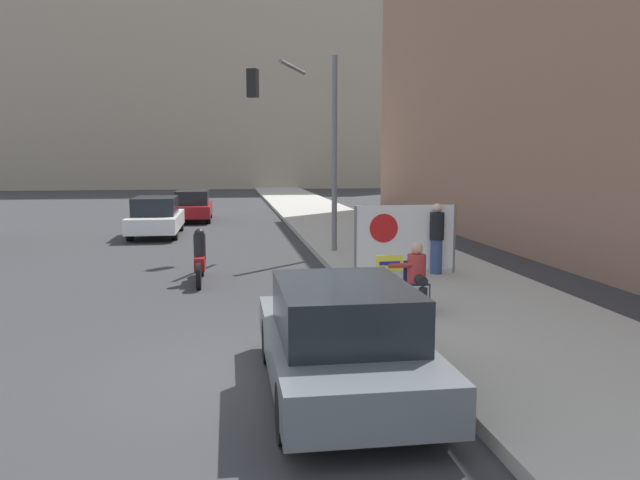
{
  "coord_description": "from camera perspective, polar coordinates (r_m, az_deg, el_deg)",
  "views": [
    {
      "loc": [
        -0.3,
        -8.2,
        2.9
      ],
      "look_at": [
        1.64,
        5.01,
        1.17
      ],
      "focal_mm": 35.0,
      "sensor_mm": 36.0,
      "label": 1
    }
  ],
  "objects": [
    {
      "name": "car_on_road_midblock",
      "position": [
        30.13,
        -11.57,
        3.08
      ],
      "size": [
        1.72,
        4.41,
        1.45
      ],
      "color": "maroon",
      "rests_on": "ground_plane"
    },
    {
      "name": "seated_protester",
      "position": [
        11.41,
        8.84,
        -3.08
      ],
      "size": [
        0.98,
        0.77,
        1.24
      ],
      "rotation": [
        0.0,
        0.0,
        0.16
      ],
      "color": "#474C56",
      "rests_on": "sidewalk_curb"
    },
    {
      "name": "jogger_on_sidewalk",
      "position": [
        15.12,
        10.63,
        0.17
      ],
      "size": [
        0.34,
        0.34,
        1.69
      ],
      "rotation": [
        0.0,
        0.0,
        3.31
      ],
      "color": "#334775",
      "rests_on": "sidewalk_curb"
    },
    {
      "name": "parked_car_curbside",
      "position": [
        7.78,
        2.01,
        -8.99
      ],
      "size": [
        1.81,
        4.19,
        1.42
      ],
      "color": "#565B60",
      "rests_on": "ground_plane"
    },
    {
      "name": "building_backdrop_far",
      "position": [
        68.61,
        -10.12,
        16.83
      ],
      "size": [
        52.0,
        12.0,
        28.58
      ],
      "color": "gray",
      "rests_on": "ground_plane"
    },
    {
      "name": "motorcycle_on_road",
      "position": [
        15.01,
        -10.92,
        -1.77
      ],
      "size": [
        0.28,
        2.24,
        1.29
      ],
      "color": "maroon",
      "rests_on": "ground_plane"
    },
    {
      "name": "car_on_road_nearest",
      "position": [
        24.57,
        -14.75,
        2.09
      ],
      "size": [
        1.78,
        4.75,
        1.49
      ],
      "color": "white",
      "rests_on": "ground_plane"
    },
    {
      "name": "ground_plane",
      "position": [
        8.7,
        -6.06,
        -12.16
      ],
      "size": [
        160.0,
        160.0,
        0.0
      ],
      "primitive_type": "plane",
      "color": "#303033"
    },
    {
      "name": "protest_banner",
      "position": [
        14.98,
        7.75,
        0.23
      ],
      "size": [
        2.5,
        0.06,
        1.65
      ],
      "color": "slate",
      "rests_on": "sidewalk_curb"
    },
    {
      "name": "traffic_light_pole",
      "position": [
        18.9,
        -1.52,
        10.77
      ],
      "size": [
        2.63,
        2.39,
        5.73
      ],
      "color": "slate",
      "rests_on": "sidewalk_curb"
    },
    {
      "name": "sidewalk_curb",
      "position": [
        23.83,
        3.06,
        0.59
      ],
      "size": [
        4.27,
        90.0,
        0.18
      ],
      "primitive_type": "cube",
      "color": "#A8A399",
      "rests_on": "ground_plane"
    }
  ]
}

